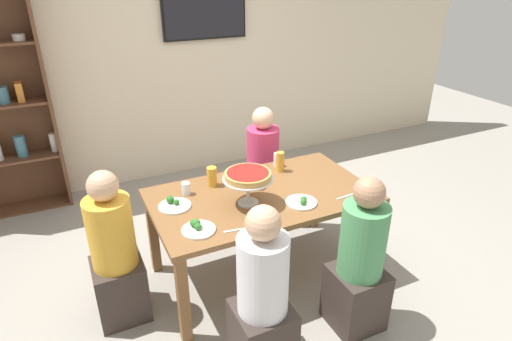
{
  "coord_description": "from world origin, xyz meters",
  "views": [
    {
      "loc": [
        -1.25,
        -2.51,
        2.3
      ],
      "look_at": [
        0.0,
        0.1,
        0.89
      ],
      "focal_mm": 29.98,
      "sensor_mm": 36.0,
      "label": 1
    }
  ],
  "objects_px": {
    "diner_head_west": "(116,258)",
    "diner_near_left": "(263,303)",
    "water_glass_clear_far": "(186,189)",
    "water_glass_clear_spare": "(277,160)",
    "salad_plate_spare": "(198,228)",
    "diner_far_right": "(263,174)",
    "beer_glass_amber_tall": "(280,162)",
    "beer_glass_amber_short": "(212,177)",
    "water_glass_clear_near": "(366,193)",
    "cutlery_fork_near": "(346,196)",
    "television": "(205,14)",
    "salad_plate_near_diner": "(302,202)",
    "diner_near_right": "(359,266)",
    "cutlery_knife_near": "(237,230)",
    "beer_glass_amber_spare": "(253,180)",
    "dining_table": "(262,204)",
    "salad_plate_far_diner": "(174,205)",
    "deep_dish_pizza_stand": "(248,177)"
  },
  "relations": [
    {
      "from": "diner_near_left",
      "to": "beer_glass_amber_spare",
      "type": "xyz_separation_m",
      "value": [
        0.36,
        0.9,
        0.32
      ]
    },
    {
      "from": "salad_plate_spare",
      "to": "water_glass_clear_spare",
      "type": "relative_size",
      "value": 1.91
    },
    {
      "from": "cutlery_knife_near",
      "to": "beer_glass_amber_spare",
      "type": "bearing_deg",
      "value": 62.92
    },
    {
      "from": "salad_plate_near_diner",
      "to": "diner_far_right",
      "type": "bearing_deg",
      "value": 79.61
    },
    {
      "from": "television",
      "to": "beer_glass_amber_spare",
      "type": "xyz_separation_m",
      "value": [
        -0.37,
        -2.0,
        -1.0
      ]
    },
    {
      "from": "water_glass_clear_near",
      "to": "cutlery_fork_near",
      "type": "height_order",
      "value": "water_glass_clear_near"
    },
    {
      "from": "beer_glass_amber_spare",
      "to": "deep_dish_pizza_stand",
      "type": "bearing_deg",
      "value": -123.77
    },
    {
      "from": "beer_glass_amber_short",
      "to": "diner_near_left",
      "type": "bearing_deg",
      "value": -95.0
    },
    {
      "from": "television",
      "to": "water_glass_clear_near",
      "type": "distance_m",
      "value": 2.72
    },
    {
      "from": "cutlery_fork_near",
      "to": "salad_plate_near_diner",
      "type": "bearing_deg",
      "value": 167.44
    },
    {
      "from": "water_glass_clear_near",
      "to": "salad_plate_near_diner",
      "type": "bearing_deg",
      "value": 163.28
    },
    {
      "from": "deep_dish_pizza_stand",
      "to": "cutlery_knife_near",
      "type": "height_order",
      "value": "deep_dish_pizza_stand"
    },
    {
      "from": "salad_plate_near_diner",
      "to": "beer_glass_amber_short",
      "type": "xyz_separation_m",
      "value": [
        -0.48,
        0.54,
        0.06
      ]
    },
    {
      "from": "beer_glass_amber_short",
      "to": "cutlery_knife_near",
      "type": "xyz_separation_m",
      "value": [
        -0.07,
        -0.66,
        -0.07
      ]
    },
    {
      "from": "water_glass_clear_far",
      "to": "dining_table",
      "type": "bearing_deg",
      "value": -24.83
    },
    {
      "from": "cutlery_knife_near",
      "to": "diner_near_left",
      "type": "bearing_deg",
      "value": -85.17
    },
    {
      "from": "beer_glass_amber_tall",
      "to": "cutlery_fork_near",
      "type": "bearing_deg",
      "value": -68.03
    },
    {
      "from": "diner_near_right",
      "to": "beer_glass_amber_short",
      "type": "bearing_deg",
      "value": 31.15
    },
    {
      "from": "diner_near_left",
      "to": "water_glass_clear_near",
      "type": "relative_size",
      "value": 12.43
    },
    {
      "from": "dining_table",
      "to": "salad_plate_far_diner",
      "type": "distance_m",
      "value": 0.66
    },
    {
      "from": "diner_near_left",
      "to": "cutlery_knife_near",
      "type": "relative_size",
      "value": 6.39
    },
    {
      "from": "cutlery_fork_near",
      "to": "cutlery_knife_near",
      "type": "height_order",
      "value": "same"
    },
    {
      "from": "diner_far_right",
      "to": "cutlery_fork_near",
      "type": "relative_size",
      "value": 6.39
    },
    {
      "from": "salad_plate_spare",
      "to": "beer_glass_amber_tall",
      "type": "height_order",
      "value": "beer_glass_amber_tall"
    },
    {
      "from": "beer_glass_amber_tall",
      "to": "cutlery_knife_near",
      "type": "xyz_separation_m",
      "value": [
        -0.67,
        -0.65,
        -0.08
      ]
    },
    {
      "from": "television",
      "to": "salad_plate_near_diner",
      "type": "height_order",
      "value": "television"
    },
    {
      "from": "television",
      "to": "water_glass_clear_spare",
      "type": "bearing_deg",
      "value": -90.43
    },
    {
      "from": "dining_table",
      "to": "salad_plate_near_diner",
      "type": "bearing_deg",
      "value": -52.53
    },
    {
      "from": "water_glass_clear_near",
      "to": "water_glass_clear_far",
      "type": "bearing_deg",
      "value": 151.64
    },
    {
      "from": "salad_plate_spare",
      "to": "water_glass_clear_far",
      "type": "height_order",
      "value": "water_glass_clear_far"
    },
    {
      "from": "diner_near_right",
      "to": "diner_far_right",
      "type": "bearing_deg",
      "value": -1.18
    },
    {
      "from": "salad_plate_spare",
      "to": "water_glass_clear_near",
      "type": "height_order",
      "value": "water_glass_clear_near"
    },
    {
      "from": "diner_head_west",
      "to": "diner_near_left",
      "type": "relative_size",
      "value": 1.0
    },
    {
      "from": "beer_glass_amber_spare",
      "to": "cutlery_knife_near",
      "type": "relative_size",
      "value": 0.8
    },
    {
      "from": "salad_plate_spare",
      "to": "beer_glass_amber_spare",
      "type": "distance_m",
      "value": 0.68
    },
    {
      "from": "diner_near_left",
      "to": "beer_glass_amber_short",
      "type": "relative_size",
      "value": 7.48
    },
    {
      "from": "dining_table",
      "to": "water_glass_clear_near",
      "type": "distance_m",
      "value": 0.77
    },
    {
      "from": "beer_glass_amber_tall",
      "to": "cutlery_fork_near",
      "type": "distance_m",
      "value": 0.65
    },
    {
      "from": "diner_far_right",
      "to": "beer_glass_amber_tall",
      "type": "relative_size",
      "value": 6.81
    },
    {
      "from": "diner_near_right",
      "to": "diner_far_right",
      "type": "height_order",
      "value": "same"
    },
    {
      "from": "salad_plate_spare",
      "to": "beer_glass_amber_tall",
      "type": "distance_m",
      "value": 1.05
    },
    {
      "from": "diner_near_right",
      "to": "cutlery_knife_near",
      "type": "xyz_separation_m",
      "value": [
        -0.71,
        0.4,
        0.25
      ]
    },
    {
      "from": "water_glass_clear_far",
      "to": "water_glass_clear_spare",
      "type": "bearing_deg",
      "value": 9.69
    },
    {
      "from": "diner_head_west",
      "to": "diner_near_right",
      "type": "xyz_separation_m",
      "value": [
        1.45,
        -0.78,
        0.0
      ]
    },
    {
      "from": "beer_glass_amber_short",
      "to": "water_glass_clear_spare",
      "type": "height_order",
      "value": "beer_glass_amber_short"
    },
    {
      "from": "television",
      "to": "beer_glass_amber_short",
      "type": "bearing_deg",
      "value": -109.18
    },
    {
      "from": "dining_table",
      "to": "cutlery_knife_near",
      "type": "height_order",
      "value": "cutlery_knife_near"
    },
    {
      "from": "diner_head_west",
      "to": "diner_near_left",
      "type": "bearing_deg",
      "value": -48.52
    },
    {
      "from": "diner_far_right",
      "to": "cutlery_fork_near",
      "type": "xyz_separation_m",
      "value": [
        0.17,
        -1.05,
        0.25
      ]
    },
    {
      "from": "beer_glass_amber_tall",
      "to": "water_glass_clear_far",
      "type": "xyz_separation_m",
      "value": [
        -0.82,
        -0.05,
        -0.04
      ]
    }
  ]
}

